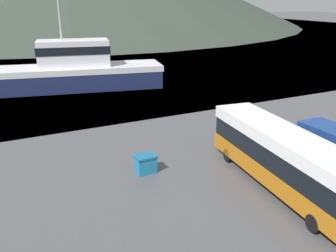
# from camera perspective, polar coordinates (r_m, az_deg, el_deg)

# --- Properties ---
(water_surface) EXTENTS (240.00, 240.00, 0.00)m
(water_surface) POSITION_cam_1_polar(r_m,az_deg,el_deg) (150.53, -21.59, 13.93)
(water_surface) COLOR slate
(water_surface) RESTS_ON ground
(tour_bus) EXTENTS (4.09, 12.33, 3.42)m
(tour_bus) POSITION_cam_1_polar(r_m,az_deg,el_deg) (22.29, 17.09, -4.51)
(tour_bus) COLOR #B26614
(tour_bus) RESTS_ON ground
(delivery_van) EXTENTS (2.21, 5.85, 2.57)m
(delivery_van) POSITION_cam_1_polar(r_m,az_deg,el_deg) (26.94, 22.64, -2.33)
(delivery_van) COLOR navy
(delivery_van) RESTS_ON ground
(fishing_boat) EXTENTS (25.99, 10.58, 11.71)m
(fishing_boat) POSITION_cam_1_polar(r_m,az_deg,el_deg) (46.17, -16.48, 7.95)
(fishing_boat) COLOR #19234C
(fishing_boat) RESTS_ON water_surface
(storage_bin) EXTENTS (1.34, 1.02, 1.15)m
(storage_bin) POSITION_cam_1_polar(r_m,az_deg,el_deg) (23.66, -3.46, -5.75)
(storage_bin) COLOR teal
(storage_bin) RESTS_ON ground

